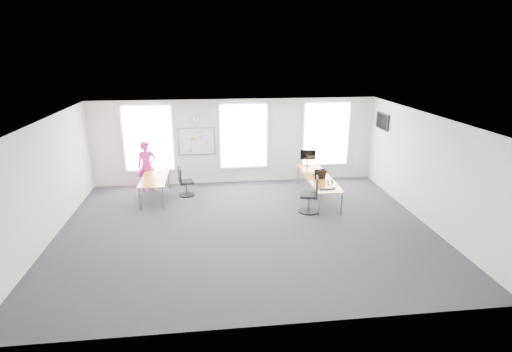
{
  "coord_description": "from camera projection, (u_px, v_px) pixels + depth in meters",
  "views": [
    {
      "loc": [
        -0.89,
        -9.84,
        4.71
      ],
      "look_at": [
        0.41,
        1.2,
        1.1
      ],
      "focal_mm": 28.0,
      "sensor_mm": 36.0,
      "label": 1
    }
  ],
  "objects": [
    {
      "name": "whiteboard",
      "position": [
        197.0,
        141.0,
        13.96
      ],
      "size": [
        1.2,
        0.03,
        0.9
      ],
      "primitive_type": "cube",
      "color": "white",
      "rests_on": "wall_back"
    },
    {
      "name": "paper_stack",
      "position": [
        315.0,
        174.0,
        12.99
      ],
      "size": [
        0.36,
        0.3,
        0.11
      ],
      "primitive_type": "cube",
      "rotation": [
        0.0,
        0.0,
        0.21
      ],
      "color": "beige",
      "rests_on": "desk_right"
    },
    {
      "name": "window_right",
      "position": [
        326.0,
        134.0,
        14.44
      ],
      "size": [
        1.6,
        0.06,
        2.2
      ],
      "primitive_type": "cube",
      "color": "silver",
      "rests_on": "wall_back"
    },
    {
      "name": "mouse",
      "position": [
        334.0,
        188.0,
        11.78
      ],
      "size": [
        0.1,
        0.14,
        0.05
      ],
      "primitive_type": "ellipsoid",
      "rotation": [
        0.0,
        0.0,
        0.24
      ],
      "color": "black",
      "rests_on": "desk_right"
    },
    {
      "name": "wall_right",
      "position": [
        427.0,
        169.0,
        10.94
      ],
      "size": [
        0.0,
        10.0,
        10.0
      ],
      "primitive_type": "plane",
      "rotation": [
        1.57,
        0.0,
        -1.57
      ],
      "color": "silver",
      "rests_on": "ground"
    },
    {
      "name": "headphones",
      "position": [
        330.0,
        182.0,
        12.25
      ],
      "size": [
        0.17,
        0.09,
        0.1
      ],
      "rotation": [
        0.0,
        0.0,
        0.06
      ],
      "color": "black",
      "rests_on": "desk_right"
    },
    {
      "name": "lens_cap",
      "position": [
        329.0,
        185.0,
        12.06
      ],
      "size": [
        0.07,
        0.07,
        0.01
      ],
      "primitive_type": "cylinder",
      "rotation": [
        0.0,
        0.0,
        0.05
      ],
      "color": "black",
      "rests_on": "desk_right"
    },
    {
      "name": "wall_front",
      "position": [
        268.0,
        250.0,
        6.6
      ],
      "size": [
        10.0,
        0.0,
        10.0
      ],
      "primitive_type": "plane",
      "rotation": [
        -1.57,
        0.0,
        0.0
      ],
      "color": "silver",
      "rests_on": "ground"
    },
    {
      "name": "laptop_sleeve",
      "position": [
        320.0,
        174.0,
        12.58
      ],
      "size": [
        0.39,
        0.29,
        0.31
      ],
      "rotation": [
        0.0,
        0.0,
        0.24
      ],
      "color": "black",
      "rests_on": "desk_right"
    },
    {
      "name": "window_mid",
      "position": [
        244.0,
        136.0,
        14.1
      ],
      "size": [
        1.6,
        0.06,
        2.2
      ],
      "primitive_type": "cube",
      "color": "silver",
      "rests_on": "wall_back"
    },
    {
      "name": "monitor",
      "position": [
        308.0,
        156.0,
        13.9
      ],
      "size": [
        0.52,
        0.21,
        0.58
      ],
      "rotation": [
        0.0,
        0.0,
        -0.21
      ],
      "color": "black",
      "rests_on": "desk_right"
    },
    {
      "name": "chair_right",
      "position": [
        311.0,
        197.0,
        11.79
      ],
      "size": [
        0.6,
        0.6,
        1.1
      ],
      "rotation": [
        0.0,
        0.0,
        -1.82
      ],
      "color": "black",
      "rests_on": "ground"
    },
    {
      "name": "tv",
      "position": [
        382.0,
        121.0,
        13.52
      ],
      "size": [
        0.06,
        0.9,
        0.55
      ],
      "primitive_type": "cube",
      "color": "black",
      "rests_on": "wall_right"
    },
    {
      "name": "chair_left",
      "position": [
        185.0,
        183.0,
        13.12
      ],
      "size": [
        0.53,
        0.53,
        0.97
      ],
      "rotation": [
        0.0,
        0.0,
        1.81
      ],
      "color": "black",
      "rests_on": "ground"
    },
    {
      "name": "wall_back",
      "position": [
        235.0,
        142.0,
        14.16
      ],
      "size": [
        10.0,
        0.0,
        10.0
      ],
      "primitive_type": "plane",
      "rotation": [
        1.57,
        0.0,
        0.0
      ],
      "color": "silver",
      "rests_on": "ground"
    },
    {
      "name": "wall_left",
      "position": [
        44.0,
        183.0,
        9.82
      ],
      "size": [
        0.0,
        10.0,
        10.0
      ],
      "primitive_type": "plane",
      "rotation": [
        1.57,
        0.0,
        1.57
      ],
      "color": "silver",
      "rests_on": "ground"
    },
    {
      "name": "person",
      "position": [
        147.0,
        166.0,
        13.43
      ],
      "size": [
        0.72,
        0.58,
        1.74
      ],
      "primitive_type": "imported",
      "rotation": [
        0.0,
        0.0,
        0.29
      ],
      "color": "#DC1F95",
      "rests_on": "ground"
    },
    {
      "name": "ceiling",
      "position": [
        245.0,
        119.0,
        9.92
      ],
      "size": [
        10.0,
        10.0,
        0.0
      ],
      "primitive_type": "plane",
      "rotation": [
        3.14,
        0.0,
        0.0
      ],
      "color": "white",
      "rests_on": "ground"
    },
    {
      "name": "floor",
      "position": [
        246.0,
        228.0,
        10.85
      ],
      "size": [
        10.0,
        10.0,
        0.0
      ],
      "primitive_type": "plane",
      "color": "#242428",
      "rests_on": "ground"
    },
    {
      "name": "desk_left",
      "position": [
        155.0,
        179.0,
        12.79
      ],
      "size": [
        0.8,
        2.0,
        0.73
      ],
      "color": "#B87234",
      "rests_on": "ground"
    },
    {
      "name": "desk_right",
      "position": [
        318.0,
        178.0,
        12.83
      ],
      "size": [
        0.79,
        2.95,
        0.72
      ],
      "color": "#B87234",
      "rests_on": "ground"
    },
    {
      "name": "keyboard",
      "position": [
        327.0,
        189.0,
        11.71
      ],
      "size": [
        0.42,
        0.18,
        0.02
      ],
      "primitive_type": "cube",
      "rotation": [
        0.0,
        0.0,
        -0.09
      ],
      "color": "black",
      "rests_on": "desk_right"
    },
    {
      "name": "wall_clock",
      "position": [
        196.0,
        119.0,
        13.72
      ],
      "size": [
        0.3,
        0.04,
        0.3
      ],
      "primitive_type": "cylinder",
      "rotation": [
        1.57,
        0.0,
        0.0
      ],
      "color": "gray",
      "rests_on": "wall_back"
    },
    {
      "name": "window_left",
      "position": [
        148.0,
        138.0,
        13.73
      ],
      "size": [
        1.6,
        0.06,
        2.2
      ],
      "primitive_type": "cube",
      "color": "silver",
      "rests_on": "wall_back"
    }
  ]
}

